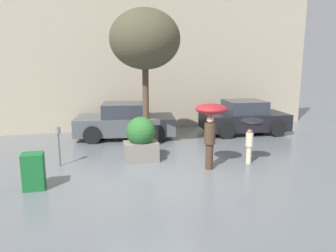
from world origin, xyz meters
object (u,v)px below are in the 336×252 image
parked_car_far (244,118)px  parking_meter (58,138)px  person_child (252,127)px  newspaper_box (34,171)px  street_tree (145,40)px  parked_car_near (125,122)px  person_adult (211,118)px  planter_box (141,139)px

parked_car_far → parking_meter: size_ratio=3.09×
person_child → newspaper_box: (-6.12, -0.62, -0.67)m
street_tree → parked_car_near: bearing=104.1°
person_adult → street_tree: bearing=61.9°
parking_meter → newspaper_box: (-0.48, -1.72, -0.41)m
planter_box → person_child: bearing=-17.9°
planter_box → parked_car_far: bearing=30.4°
parked_car_near → newspaper_box: (-2.81, -4.95, -0.20)m
person_adult → parked_car_near: size_ratio=0.45×
planter_box → person_adult: (1.83, -1.18, 0.77)m
newspaper_box → parked_car_far: bearing=30.1°
parking_meter → person_adult: bearing=-16.3°
person_adult → parked_car_far: size_ratio=0.51×
person_adult → parking_meter: (-4.27, 1.25, -0.62)m
person_adult → person_child: (1.37, 0.15, -0.36)m
planter_box → newspaper_box: size_ratio=1.55×
planter_box → newspaper_box: bearing=-150.4°
planter_box → newspaper_box: 3.36m
person_adult → newspaper_box: bearing=127.6°
parked_car_near → parked_car_far: same height
person_child → parked_car_near: (-3.30, 4.33, -0.47)m
planter_box → parking_meter: 2.44m
person_child → parked_car_far: (1.77, 3.96, -0.47)m
person_adult → person_child: bearing=-51.9°
street_tree → parking_meter: 4.24m
parked_car_far → newspaper_box: size_ratio=4.09×
parking_meter → person_child: bearing=-11.0°
street_tree → parking_meter: (-2.84, -1.24, -2.90)m
parking_meter → newspaper_box: 1.83m
parked_car_near → parked_car_far: size_ratio=1.13×
parked_car_far → parking_meter: (-7.41, -2.86, 0.21)m
person_adult → parked_car_far: (3.15, 4.11, -0.83)m
parked_car_far → newspaper_box: 9.12m
parking_meter → parked_car_far: bearing=21.1°
person_adult → person_child: size_ratio=1.35×
parked_car_far → person_adult: bearing=146.4°
planter_box → parked_car_far: 5.77m
parked_car_far → parked_car_near: bearing=89.7°
person_adult → person_child: person_adult is taller
parked_car_near → parking_meter: bearing=152.7°
parked_car_near → street_tree: size_ratio=0.87×
person_child → parking_meter: (-5.64, 1.10, -0.26)m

